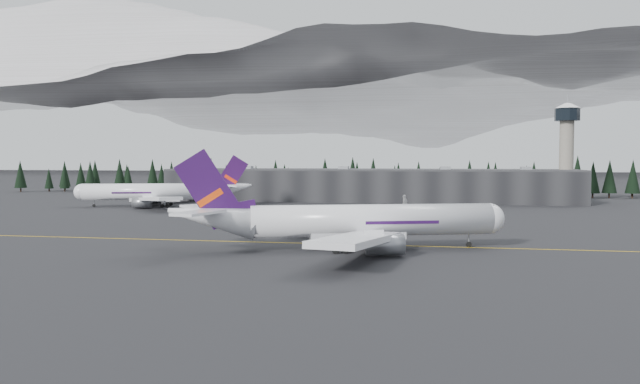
% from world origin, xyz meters
% --- Properties ---
extents(ground, '(1400.00, 1400.00, 0.00)m').
position_xyz_m(ground, '(0.00, 0.00, 0.00)').
color(ground, black).
rests_on(ground, ground).
extents(taxiline, '(400.00, 0.40, 0.02)m').
position_xyz_m(taxiline, '(0.00, -2.00, 0.01)').
color(taxiline, gold).
rests_on(taxiline, ground).
extents(terminal, '(160.00, 30.00, 12.60)m').
position_xyz_m(terminal, '(0.00, 125.00, 6.30)').
color(terminal, black).
rests_on(terminal, ground).
extents(control_tower, '(10.00, 10.00, 37.70)m').
position_xyz_m(control_tower, '(75.00, 128.00, 23.41)').
color(control_tower, gray).
rests_on(control_tower, ground).
extents(treeline, '(360.00, 20.00, 15.00)m').
position_xyz_m(treeline, '(0.00, 162.00, 7.50)').
color(treeline, black).
rests_on(treeline, ground).
extents(mountain_ridge, '(4400.00, 900.00, 420.00)m').
position_xyz_m(mountain_ridge, '(0.00, 1000.00, 0.00)').
color(mountain_ridge, white).
rests_on(mountain_ridge, ground).
extents(jet_main, '(61.31, 55.27, 18.51)m').
position_xyz_m(jet_main, '(9.75, -8.98, 5.22)').
color(jet_main, silver).
rests_on(jet_main, ground).
extents(jet_parked, '(60.07, 54.51, 18.05)m').
position_xyz_m(jet_parked, '(-67.16, 81.25, 5.09)').
color(jet_parked, white).
rests_on(jet_parked, ground).
extents(gse_vehicle_a, '(3.54, 5.03, 1.27)m').
position_xyz_m(gse_vehicle_a, '(-49.05, 95.78, 0.64)').
color(gse_vehicle_a, '#BEBDC0').
rests_on(gse_vehicle_a, ground).
extents(gse_vehicle_b, '(4.57, 2.99, 1.45)m').
position_xyz_m(gse_vehicle_b, '(15.99, 95.21, 0.72)').
color(gse_vehicle_b, '#B8B8BA').
rests_on(gse_vehicle_b, ground).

